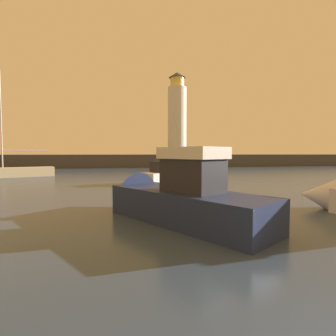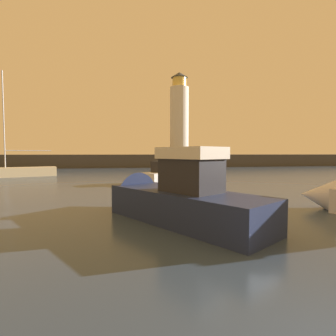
% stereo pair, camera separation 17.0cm
% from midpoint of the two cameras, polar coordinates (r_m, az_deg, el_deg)
% --- Properties ---
extents(ground_plane, '(220.00, 220.00, 0.00)m').
position_cam_midpoint_polar(ground_plane, '(26.58, -3.31, -2.37)').
color(ground_plane, '#2D3D51').
extents(breakwater, '(94.83, 6.75, 2.34)m').
position_cam_midpoint_polar(breakwater, '(51.01, -6.69, 1.58)').
color(breakwater, '#423F3D').
rests_on(breakwater, ground_plane).
extents(lighthouse, '(3.62, 3.62, 15.89)m').
position_cam_midpoint_polar(lighthouse, '(52.57, 1.88, 11.15)').
color(lighthouse, silver).
rests_on(lighthouse, breakwater).
extents(motorboat_2, '(6.20, 8.05, 3.18)m').
position_cam_midpoint_polar(motorboat_2, '(10.57, -0.76, -6.26)').
color(motorboat_2, '#1E284C').
rests_on(motorboat_2, ground_plane).
extents(motorboat_3, '(5.90, 5.09, 2.23)m').
position_cam_midpoint_polar(motorboat_3, '(23.49, 0.71, -1.51)').
color(motorboat_3, white).
rests_on(motorboat_3, ground_plane).
extents(sailboat_moored, '(8.42, 4.65, 11.26)m').
position_cam_midpoint_polar(sailboat_moored, '(33.15, -30.71, -0.72)').
color(sailboat_moored, beige).
rests_on(sailboat_moored, ground_plane).
extents(mooring_buoy, '(0.72, 0.72, 0.72)m').
position_cam_midpoint_polar(mooring_buoy, '(17.54, 0.37, -4.03)').
color(mooring_buoy, '#EA5919').
rests_on(mooring_buoy, ground_plane).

